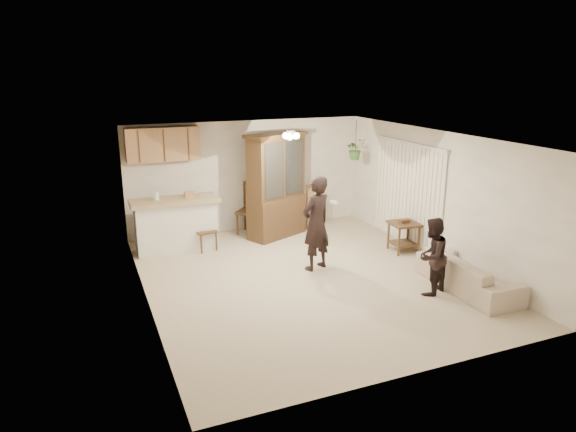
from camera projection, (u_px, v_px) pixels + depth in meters
name	position (u px, v px, depth m)	size (l,w,h in m)	color
floor	(306.00, 278.00, 9.18)	(6.50, 6.50, 0.00)	#B8AA8B
ceiling	(307.00, 138.00, 8.49)	(5.50, 6.50, 0.02)	silver
wall_back	(248.00, 176.00, 11.73)	(5.50, 0.02, 2.50)	white
wall_front	(422.00, 279.00, 5.95)	(5.50, 0.02, 2.50)	white
wall_left	(143.00, 229.00, 7.83)	(0.02, 6.50, 2.50)	white
wall_right	(437.00, 196.00, 9.84)	(0.02, 6.50, 2.50)	white
breakfast_bar	(176.00, 227.00, 10.46)	(1.60, 0.55, 1.00)	silver
bar_top	(175.00, 201.00, 10.31)	(1.75, 0.70, 0.08)	tan
upper_cabinets	(163.00, 144.00, 10.64)	(1.50, 0.34, 0.70)	olive
vertical_blinds	(407.00, 194.00, 10.67)	(0.06, 2.30, 2.10)	white
ceiling_fixture	(291.00, 135.00, 9.66)	(0.36, 0.36, 0.20)	#FFE9BF
hanging_plant	(355.00, 149.00, 11.65)	(0.43, 0.37, 0.48)	#326126
plant_cord	(356.00, 135.00, 11.56)	(0.01, 0.01, 0.65)	black
sofa	(469.00, 269.00, 8.61)	(1.87, 0.73, 0.73)	beige
adult	(316.00, 223.00, 9.37)	(0.66, 0.43, 1.80)	black
child	(432.00, 255.00, 8.38)	(0.66, 0.51, 1.35)	black
china_hutch	(276.00, 187.00, 11.19)	(1.55, 1.11, 2.29)	#3D2316
side_table	(403.00, 236.00, 10.45)	(0.61, 0.61, 0.68)	#3D2316
chair_bar	(205.00, 238.00, 10.55)	(0.48, 0.48, 0.92)	#3D2316
chair_hutch_left	(250.00, 220.00, 11.58)	(0.72, 0.72, 1.15)	#3D2316
chair_hutch_right	(309.00, 214.00, 12.11)	(0.54, 0.54, 1.07)	#3D2316
controller_adult	(334.00, 202.00, 8.95)	(0.05, 0.15, 0.05)	white
controller_child	(450.00, 252.00, 8.14)	(0.03, 0.11, 0.03)	white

